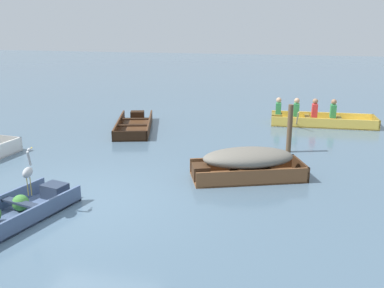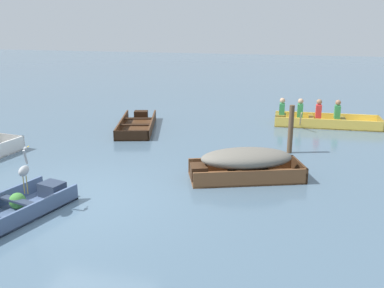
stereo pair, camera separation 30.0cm
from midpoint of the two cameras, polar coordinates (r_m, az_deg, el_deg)
ground_plane at (r=8.77m, az=-13.93°, el=-7.34°), size 80.00×80.00×0.00m
dinghy_slate_blue_foreground at (r=8.35m, az=-22.83°, el=-8.43°), size 1.63×3.01×0.40m
skiff_dark_varnish_near_moored at (r=14.32m, az=-6.69°, el=2.58°), size 1.86×3.27×0.31m
skiff_wooden_brown_far_moored at (r=9.63m, az=7.97°, el=-2.36°), size 2.70×1.85×0.70m
rowboat_yellow_with_crew at (r=15.18m, az=17.13°, el=3.19°), size 3.51×2.33×0.90m
heron_on_dinghy at (r=8.16m, az=-20.51°, el=-3.16°), size 0.20×0.46×0.84m
mooring_post at (r=11.69m, az=13.74°, el=1.91°), size 0.13×0.13×1.30m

